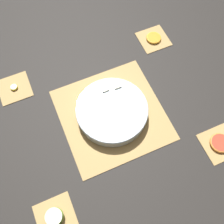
{
  "coord_description": "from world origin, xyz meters",
  "views": [
    {
      "loc": [
        0.18,
        0.42,
        1.03
      ],
      "look_at": [
        0.0,
        0.0,
        0.03
      ],
      "focal_mm": 42.0,
      "sensor_mm": 36.0,
      "label": 1
    }
  ],
  "objects_px": {
    "apple_half": "(54,217)",
    "grapefruit_slice": "(220,143)",
    "fruit_salad_bowl": "(112,111)",
    "orange_slice_whole": "(154,38)",
    "banana_coin_single": "(14,87)"
  },
  "relations": [
    {
      "from": "apple_half",
      "to": "orange_slice_whole",
      "type": "height_order",
      "value": "apple_half"
    },
    {
      "from": "orange_slice_whole",
      "to": "banana_coin_single",
      "type": "xyz_separation_m",
      "value": [
        0.71,
        -0.0,
        -0.0
      ]
    },
    {
      "from": "apple_half",
      "to": "grapefruit_slice",
      "type": "relative_size",
      "value": 0.78
    },
    {
      "from": "fruit_salad_bowl",
      "to": "orange_slice_whole",
      "type": "height_order",
      "value": "fruit_salad_bowl"
    },
    {
      "from": "banana_coin_single",
      "to": "grapefruit_slice",
      "type": "distance_m",
      "value": 0.92
    },
    {
      "from": "fruit_salad_bowl",
      "to": "grapefruit_slice",
      "type": "distance_m",
      "value": 0.46
    },
    {
      "from": "fruit_salad_bowl",
      "to": "apple_half",
      "type": "bearing_deg",
      "value": 39.83
    },
    {
      "from": "banana_coin_single",
      "to": "grapefruit_slice",
      "type": "bearing_deg",
      "value": 140.05
    },
    {
      "from": "fruit_salad_bowl",
      "to": "banana_coin_single",
      "type": "height_order",
      "value": "fruit_salad_bowl"
    },
    {
      "from": "apple_half",
      "to": "grapefruit_slice",
      "type": "bearing_deg",
      "value": -180.0
    },
    {
      "from": "apple_half",
      "to": "orange_slice_whole",
      "type": "relative_size",
      "value": 0.91
    },
    {
      "from": "fruit_salad_bowl",
      "to": "orange_slice_whole",
      "type": "distance_m",
      "value": 0.46
    },
    {
      "from": "banana_coin_single",
      "to": "apple_half",
      "type": "bearing_deg",
      "value": 90.0
    },
    {
      "from": "apple_half",
      "to": "orange_slice_whole",
      "type": "distance_m",
      "value": 0.92
    },
    {
      "from": "apple_half",
      "to": "banana_coin_single",
      "type": "bearing_deg",
      "value": -90.0
    }
  ]
}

